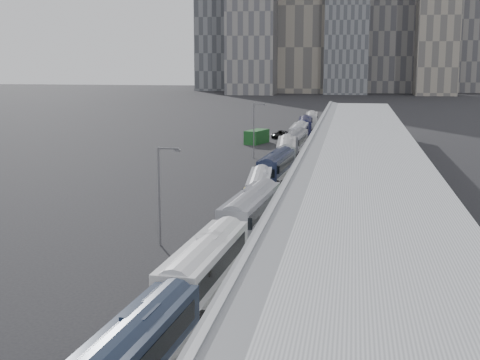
% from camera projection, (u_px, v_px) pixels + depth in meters
% --- Properties ---
extents(sidewalk, '(10.00, 170.00, 0.12)m').
position_uv_depth(sidewalk, '(321.00, 222.00, 66.78)').
color(sidewalk, gray).
rests_on(sidewalk, ground).
extents(lane_line, '(0.12, 160.00, 0.02)m').
position_uv_depth(lane_line, '(219.00, 218.00, 68.51)').
color(lane_line, gold).
rests_on(lane_line, ground).
extents(depot, '(12.45, 160.40, 7.20)m').
position_uv_depth(depot, '(363.00, 189.00, 65.51)').
color(depot, gray).
rests_on(depot, ground).
extents(bus_2, '(3.64, 14.11, 4.08)m').
position_uv_depth(bus_2, '(205.00, 274.00, 45.39)').
color(bus_2, silver).
rests_on(bus_2, ground).
extents(bus_3, '(3.96, 14.08, 4.06)m').
position_uv_depth(bus_3, '(251.00, 216.00, 62.02)').
color(bus_3, gray).
rests_on(bus_3, ground).
extents(bus_4, '(3.47, 12.17, 3.51)m').
position_uv_depth(bus_4, '(259.00, 191.00, 75.34)').
color(bus_4, '#B7B8C2').
rests_on(bus_4, ground).
extents(bus_5, '(3.73, 13.32, 3.84)m').
position_uv_depth(bus_5, '(277.00, 169.00, 89.16)').
color(bus_5, '#161C32').
rests_on(bus_5, ground).
extents(bus_6, '(3.93, 14.02, 4.04)m').
position_uv_depth(bus_6, '(286.00, 154.00, 102.74)').
color(bus_6, '#B4B4B6').
rests_on(bus_6, ground).
extents(bus_7, '(3.28, 13.40, 3.89)m').
position_uv_depth(bus_7, '(296.00, 144.00, 115.45)').
color(bus_7, slate).
rests_on(bus_7, ground).
extents(bus_8, '(3.00, 13.50, 3.95)m').
position_uv_depth(bus_8, '(299.00, 136.00, 128.02)').
color(bus_8, '#ACAEB6').
rests_on(bus_8, ground).
extents(bus_9, '(3.44, 13.51, 3.91)m').
position_uv_depth(bus_9, '(305.00, 128.00, 142.36)').
color(bus_9, '#171834').
rests_on(bus_9, ground).
extents(bus_10, '(3.27, 13.25, 3.84)m').
position_uv_depth(bus_10, '(312.00, 122.00, 155.86)').
color(bus_10, '#B5B5B7').
rests_on(bus_10, ground).
extents(tree_1, '(1.38, 1.38, 4.58)m').
position_uv_depth(tree_1, '(270.00, 232.00, 48.05)').
color(tree_1, black).
rests_on(tree_1, ground).
extents(tree_2, '(1.36, 1.36, 3.61)m').
position_uv_depth(tree_2, '(297.00, 185.00, 71.26)').
color(tree_2, black).
rests_on(tree_2, ground).
extents(tree_3, '(1.67, 1.67, 4.11)m').
position_uv_depth(tree_3, '(309.00, 154.00, 91.92)').
color(tree_3, black).
rests_on(tree_3, ground).
extents(street_lamp_near, '(2.04, 0.22, 8.69)m').
position_uv_depth(street_lamp_near, '(161.00, 189.00, 57.63)').
color(street_lamp_near, '#59595E').
rests_on(street_lamp_near, ground).
extents(street_lamp_far, '(2.04, 0.22, 9.06)m').
position_uv_depth(street_lamp_far, '(255.00, 127.00, 108.99)').
color(street_lamp_far, '#59595E').
rests_on(street_lamp_far, ground).
extents(shipping_container, '(4.32, 6.68, 2.63)m').
position_uv_depth(shipping_container, '(257.00, 137.00, 129.06)').
color(shipping_container, '#15441A').
rests_on(shipping_container, ground).
extents(suv, '(3.72, 5.91, 1.52)m').
position_uv_depth(suv, '(280.00, 134.00, 138.13)').
color(suv, black).
rests_on(suv, ground).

